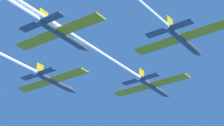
# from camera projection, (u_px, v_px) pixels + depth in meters

# --- Properties ---
(jet_lead) EXTENTS (18.39, 62.22, 3.05)m
(jet_lead) POSITION_uv_depth(u_px,v_px,m) (104.00, 56.00, 87.36)
(jet_lead) COLOR #4C5660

